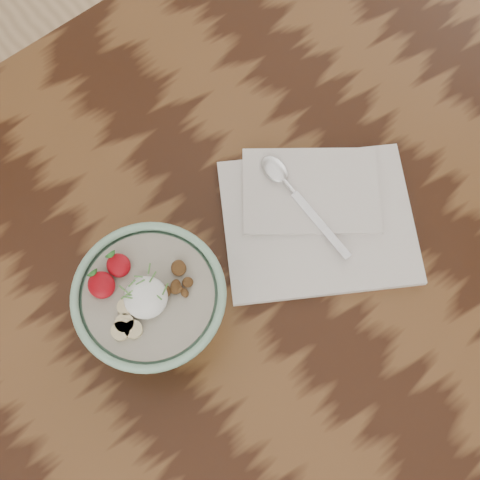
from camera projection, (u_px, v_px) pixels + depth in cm
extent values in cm
cube|color=black|center=(124.00, 350.00, 84.08)|extent=(160.00, 90.00, 4.00)
cylinder|color=#4C2D19|center=(327.00, 45.00, 144.73)|extent=(7.00, 7.00, 71.00)
cylinder|color=#86B496|center=(158.00, 314.00, 83.07)|extent=(7.72, 7.72, 1.10)
torus|color=#86B496|center=(148.00, 295.00, 74.62)|extent=(17.55, 17.55, 1.01)
cylinder|color=#A9A08C|center=(149.00, 296.00, 75.14)|extent=(14.89, 14.89, 0.92)
ellipsoid|color=white|center=(146.00, 298.00, 73.63)|extent=(4.92, 4.92, 2.71)
ellipsoid|color=maroon|center=(101.00, 285.00, 74.26)|extent=(3.01, 3.31, 1.65)
cone|color=#286623|center=(94.00, 275.00, 74.34)|extent=(1.40, 1.03, 1.52)
ellipsoid|color=maroon|center=(119.00, 265.00, 75.15)|extent=(2.68, 2.95, 1.47)
cone|color=#286623|center=(112.00, 257.00, 75.19)|extent=(1.40, 1.03, 1.52)
cylinder|color=#D2BD8A|center=(121.00, 331.00, 72.89)|extent=(2.10, 2.10, 0.70)
cylinder|color=#D2BD8A|center=(125.00, 323.00, 73.18)|extent=(2.14, 2.14, 0.70)
cylinder|color=#D2BD8A|center=(134.00, 330.00, 72.95)|extent=(2.02, 2.02, 0.70)
cylinder|color=#D2BD8A|center=(126.00, 307.00, 73.82)|extent=(1.95, 1.95, 0.70)
ellipsoid|color=brown|center=(179.00, 269.00, 75.15)|extent=(2.31, 2.29, 0.97)
ellipsoid|color=brown|center=(185.00, 293.00, 74.38)|extent=(1.06, 1.29, 0.79)
ellipsoid|color=brown|center=(178.00, 267.00, 75.24)|extent=(2.41, 2.41, 1.12)
ellipsoid|color=brown|center=(176.00, 286.00, 74.46)|extent=(2.01, 1.97, 1.31)
ellipsoid|color=brown|center=(165.00, 291.00, 74.33)|extent=(1.66, 1.76, 1.05)
ellipsoid|color=brown|center=(188.00, 282.00, 74.77)|extent=(1.36, 1.34, 0.63)
ellipsoid|color=brown|center=(176.00, 289.00, 74.43)|extent=(1.66, 1.46, 0.84)
cylinder|color=#4B8036|center=(123.00, 289.00, 72.88)|extent=(0.43, 1.23, 0.22)
cylinder|color=#4B8036|center=(165.00, 289.00, 72.88)|extent=(1.30, 0.83, 0.23)
cylinder|color=#4B8036|center=(146.00, 289.00, 72.87)|extent=(1.12, 0.51, 0.22)
cylinder|color=#4B8036|center=(140.00, 282.00, 73.15)|extent=(1.14, 0.32, 0.22)
cylinder|color=#4B8036|center=(132.00, 283.00, 73.11)|extent=(1.09, 0.34, 0.22)
cylinder|color=#4B8036|center=(132.00, 295.00, 72.64)|extent=(0.82, 0.96, 0.22)
cylinder|color=#4B8036|center=(138.00, 277.00, 73.37)|extent=(0.81, 0.79, 0.21)
cylinder|color=#4B8036|center=(158.00, 297.00, 72.59)|extent=(0.37, 1.08, 0.22)
cylinder|color=#4B8036|center=(152.00, 289.00, 72.88)|extent=(0.51, 0.95, 0.21)
cylinder|color=#4B8036|center=(153.00, 277.00, 73.36)|extent=(1.35, 0.72, 0.23)
cylinder|color=#4B8036|center=(129.00, 298.00, 72.54)|extent=(1.10, 1.17, 0.23)
cylinder|color=#4B8036|center=(149.00, 269.00, 73.69)|extent=(1.01, 0.99, 0.22)
cylinder|color=#4B8036|center=(127.00, 295.00, 72.66)|extent=(1.57, 0.20, 0.23)
cube|color=silver|center=(318.00, 222.00, 87.45)|extent=(31.44, 29.90, 0.95)
cube|color=silver|center=(311.00, 191.00, 88.17)|extent=(21.79, 20.78, 0.57)
cube|color=silver|center=(321.00, 225.00, 85.99)|extent=(1.38, 11.17, 0.34)
cylinder|color=silver|center=(287.00, 185.00, 87.78)|extent=(0.76, 2.93, 0.68)
ellipsoid|color=silver|center=(274.00, 169.00, 88.44)|extent=(3.09, 4.53, 0.92)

